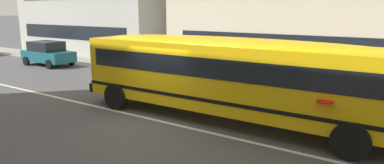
{
  "coord_description": "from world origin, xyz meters",
  "views": [
    {
      "loc": [
        7.46,
        -8.72,
        3.78
      ],
      "look_at": [
        1.05,
        0.75,
        1.35
      ],
      "focal_mm": 32.09,
      "sensor_mm": 36.0,
      "label": 1
    }
  ],
  "objects": [
    {
      "name": "parked_car_teal_past_driveway",
      "position": [
        -13.78,
        5.05,
        0.84
      ],
      "size": [
        3.91,
        1.9,
        1.64
      ],
      "rotation": [
        0.0,
        0.0,
        0.0
      ],
      "color": "#195B66",
      "rests_on": "ground_plane"
    },
    {
      "name": "sidewalk_far",
      "position": [
        0.0,
        7.72,
        0.01
      ],
      "size": [
        120.0,
        3.0,
        0.01
      ],
      "primitive_type": "cube",
      "color": "gray",
      "rests_on": "ground_plane"
    },
    {
      "name": "ground_plane",
      "position": [
        0.0,
        0.0,
        0.0
      ],
      "size": [
        400.0,
        400.0,
        0.0
      ],
      "primitive_type": "plane",
      "color": "#4C4C4F"
    },
    {
      "name": "lane_centreline",
      "position": [
        0.0,
        0.0,
        0.0
      ],
      "size": [
        110.0,
        0.16,
        0.01
      ],
      "primitive_type": "cube",
      "color": "silver",
      "rests_on": "ground_plane"
    },
    {
      "name": "school_bus",
      "position": [
        2.28,
        1.5,
        1.7
      ],
      "size": [
        12.82,
        3.04,
        2.86
      ],
      "rotation": [
        0.0,
        0.0,
        0.02
      ],
      "color": "yellow",
      "rests_on": "ground_plane"
    }
  ]
}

